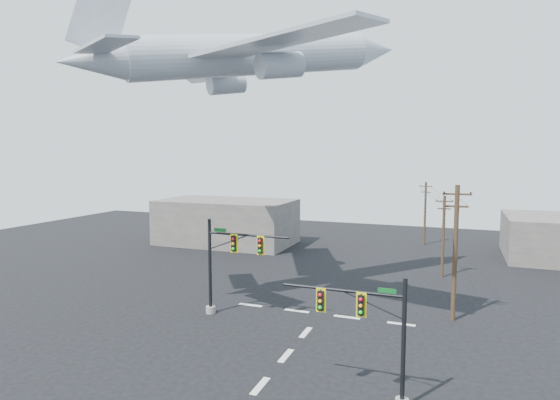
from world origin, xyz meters
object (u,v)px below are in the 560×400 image
at_px(signal_mast_near, 375,335).
at_px(utility_pole_b, 443,235).
at_px(utility_pole_c, 425,212).
at_px(signal_mast_far, 226,265).
at_px(utility_pole_a, 455,250).
at_px(airliner, 253,56).

relative_size(signal_mast_near, utility_pole_b, 0.79).
bearing_deg(utility_pole_c, signal_mast_far, -93.74).
xyz_separation_m(utility_pole_a, utility_pole_b, (-1.13, 12.58, -0.98)).
bearing_deg(utility_pole_a, utility_pole_b, 93.73).
relative_size(signal_mast_near, airliner, 0.25).
xyz_separation_m(signal_mast_far, utility_pole_b, (15.08, 17.59, 0.34)).
relative_size(utility_pole_b, utility_pole_c, 0.96).
bearing_deg(signal_mast_near, utility_pole_a, 75.59).
height_order(signal_mast_near, utility_pole_a, utility_pole_a).
distance_m(utility_pole_b, utility_pole_c, 17.25).
relative_size(utility_pole_c, airliner, 0.34).
bearing_deg(signal_mast_near, signal_mast_far, 145.56).
distance_m(signal_mast_far, utility_pole_c, 36.73).
relative_size(signal_mast_far, utility_pole_a, 0.73).
xyz_separation_m(utility_pole_b, utility_pole_c, (-2.80, 17.02, 0.16)).
height_order(utility_pole_b, utility_pole_c, utility_pole_c).
height_order(signal_mast_near, signal_mast_far, signal_mast_far).
relative_size(signal_mast_near, utility_pole_c, 0.76).
distance_m(signal_mast_far, airliner, 16.72).
bearing_deg(utility_pole_a, utility_pole_c, 96.16).
relative_size(utility_pole_a, utility_pole_b, 1.23).
height_order(signal_mast_near, airliner, airliner).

